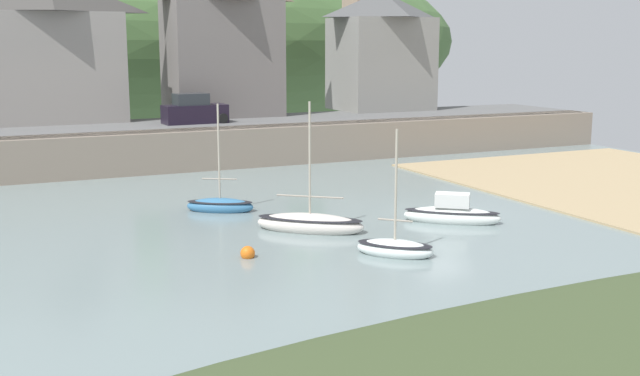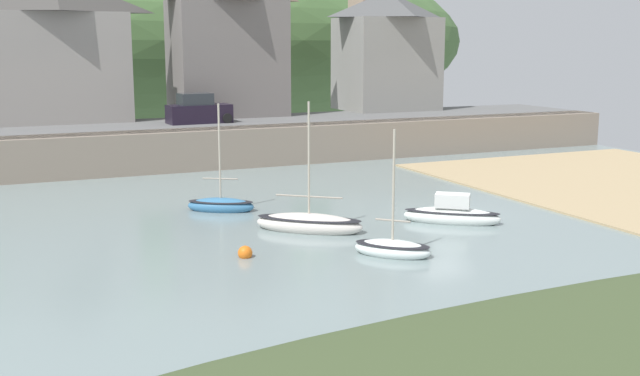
% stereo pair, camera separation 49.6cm
% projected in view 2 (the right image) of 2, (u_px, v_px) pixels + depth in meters
% --- Properties ---
extents(ground, '(48.00, 41.00, 0.61)m').
position_uv_depth(ground, '(629.00, 262.00, 26.40)').
color(ground, gray).
extents(quay_seawall, '(48.00, 9.40, 2.40)m').
position_uv_depth(quay_seawall, '(294.00, 140.00, 49.92)').
color(quay_seawall, gray).
rests_on(quay_seawall, ground).
extents(hillside_backdrop, '(80.00, 44.00, 22.24)m').
position_uv_depth(hillside_backdrop, '(117.00, 41.00, 80.75)').
color(hillside_backdrop, '#476A39').
rests_on(hillside_backdrop, ground).
extents(waterfront_building_left, '(9.23, 4.69, 9.68)m').
position_uv_depth(waterfront_building_left, '(56.00, 46.00, 50.32)').
color(waterfront_building_left, gray).
rests_on(waterfront_building_left, ground).
extents(waterfront_building_centre, '(8.01, 5.54, 10.66)m').
position_uv_depth(waterfront_building_centre, '(227.00, 39.00, 54.85)').
color(waterfront_building_centre, slate).
rests_on(waterfront_building_centre, ground).
extents(waterfront_building_right, '(7.26, 6.01, 9.10)m').
position_uv_depth(waterfront_building_right, '(387.00, 50.00, 60.17)').
color(waterfront_building_right, gray).
rests_on(waterfront_building_right, ground).
extents(sailboat_white_hull, '(2.85, 2.86, 4.73)m').
position_uv_depth(sailboat_white_hull, '(392.00, 248.00, 27.78)').
color(sailboat_white_hull, white).
rests_on(sailboat_white_hull, ground).
extents(sailboat_nearest_shore, '(4.34, 3.92, 5.47)m').
position_uv_depth(sailboat_nearest_shore, '(309.00, 224.00, 31.38)').
color(sailboat_nearest_shore, silver).
rests_on(sailboat_nearest_shore, ground).
extents(sailboat_blue_trim, '(3.22, 2.58, 5.06)m').
position_uv_depth(sailboat_blue_trim, '(221.00, 205.00, 35.18)').
color(sailboat_blue_trim, teal).
rests_on(sailboat_blue_trim, ground).
extents(sailboat_far_left, '(3.92, 3.42, 1.46)m').
position_uv_depth(sailboat_far_left, '(452.00, 215.00, 32.82)').
color(sailboat_far_left, white).
rests_on(sailboat_far_left, ground).
extents(parked_car_near_slipway, '(4.18, 1.90, 1.95)m').
position_uv_depth(parked_car_near_slipway, '(198.00, 111.00, 50.29)').
color(parked_car_near_slipway, black).
rests_on(parked_car_near_slipway, ground).
extents(mooring_buoy, '(0.53, 0.53, 0.53)m').
position_uv_depth(mooring_buoy, '(245.00, 253.00, 27.54)').
color(mooring_buoy, orange).
rests_on(mooring_buoy, ground).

